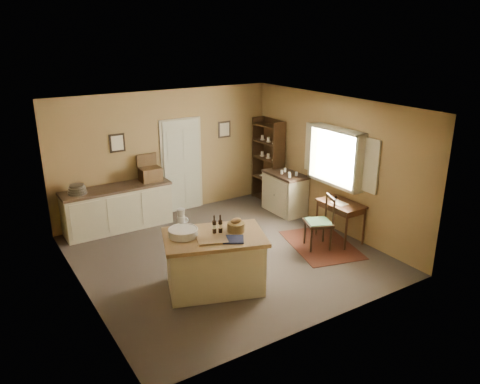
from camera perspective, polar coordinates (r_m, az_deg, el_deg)
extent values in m
plane|color=#4C423A|center=(8.59, -1.75, -7.66)|extent=(5.00, 5.00, 0.00)
cube|color=olive|center=(10.22, -9.01, 4.65)|extent=(5.00, 0.10, 2.70)
cube|color=olive|center=(6.19, 10.05, -5.30)|extent=(5.00, 0.10, 2.70)
cube|color=olive|center=(7.21, -19.23, -2.49)|extent=(0.10, 5.00, 2.70)
cube|color=olive|center=(9.52, 11.25, 3.44)|extent=(0.10, 5.00, 2.70)
plane|color=silver|center=(7.75, -1.95, 10.43)|extent=(5.00, 5.00, 0.00)
cube|color=#B9B79D|center=(10.40, -7.09, 3.33)|extent=(0.97, 0.06, 2.11)
cube|color=black|center=(9.76, -14.75, 5.80)|extent=(0.32, 0.02, 0.38)
cube|color=beige|center=(9.75, -14.73, 5.79)|extent=(0.24, 0.01, 0.30)
cube|color=black|center=(10.75, -1.92, 7.64)|extent=(0.32, 0.02, 0.38)
cube|color=beige|center=(10.74, -1.89, 7.63)|extent=(0.24, 0.01, 0.30)
cube|color=#B4AC8C|center=(9.40, 11.39, 1.11)|extent=(0.25, 1.32, 0.06)
cube|color=#B4AC8C|center=(9.13, 11.83, 7.44)|extent=(0.25, 1.32, 0.06)
cube|color=white|center=(9.33, 12.14, 4.32)|extent=(0.01, 1.20, 1.00)
cube|color=#B4AC8C|center=(8.76, 15.69, 3.06)|extent=(0.04, 0.35, 1.00)
cube|color=#B4AC8C|center=(9.89, 8.70, 5.38)|extent=(0.04, 0.35, 1.00)
cube|color=#B4AC8C|center=(7.39, -3.10, -8.72)|extent=(1.64, 1.31, 0.85)
cube|color=#936D49|center=(7.19, -3.16, -5.51)|extent=(1.78, 1.45, 0.06)
cylinder|color=white|center=(7.18, -6.95, -4.94)|extent=(0.45, 0.45, 0.11)
cube|color=#936D49|center=(7.00, -3.43, -5.85)|extent=(0.52, 0.44, 0.03)
cube|color=black|center=(7.01, -1.02, -5.80)|extent=(0.45, 0.43, 0.02)
cylinder|color=brown|center=(7.28, -0.49, -4.31)|extent=(0.27, 0.27, 0.14)
cylinder|color=black|center=(7.20, -3.15, -3.96)|extent=(0.06, 0.06, 0.29)
cylinder|color=black|center=(7.21, -2.42, -3.89)|extent=(0.06, 0.06, 0.29)
cube|color=#B4AC8C|center=(9.82, -14.67, -2.03)|extent=(2.14, 0.59, 0.85)
cube|color=#332319|center=(9.67, -14.89, 0.45)|extent=(2.18, 0.62, 0.05)
cube|color=#4B331C|center=(9.85, -10.85, 2.12)|extent=(0.43, 0.32, 0.28)
cylinder|color=#59544F|center=(9.46, -19.25, 0.32)|extent=(0.36, 0.36, 0.18)
cube|color=#4F1B12|center=(9.09, 9.85, -6.33)|extent=(1.48, 1.83, 0.01)
cube|color=#351D10|center=(9.09, 12.24, -1.38)|extent=(0.54, 0.88, 0.03)
cube|color=#351D10|center=(9.12, 12.21, -1.79)|extent=(0.48, 0.82, 0.10)
cube|color=silver|center=(9.05, 12.02, -1.34)|extent=(0.22, 0.30, 0.01)
cylinder|color=black|center=(9.31, 11.65, -0.58)|extent=(0.05, 0.05, 0.05)
cylinder|color=#351D10|center=(8.82, 12.79, -4.81)|extent=(0.04, 0.04, 0.72)
cylinder|color=#351D10|center=(9.13, 14.85, -4.14)|extent=(0.04, 0.04, 0.72)
cylinder|color=#351D10|center=(9.35, 9.35, -3.16)|extent=(0.04, 0.04, 0.72)
cylinder|color=#351D10|center=(9.65, 11.41, -2.58)|extent=(0.04, 0.04, 0.72)
cube|color=#B4AC8C|center=(10.43, 5.47, -0.20)|extent=(0.55, 0.99, 0.85)
cube|color=#332319|center=(10.29, 5.55, 2.16)|extent=(0.58, 1.03, 0.05)
cylinder|color=silver|center=(10.14, 5.94, 2.30)|extent=(0.24, 0.24, 0.09)
cube|color=black|center=(10.62, 4.75, 3.29)|extent=(0.33, 0.04, 1.95)
cube|color=black|center=(11.28, 2.20, 4.30)|extent=(0.33, 0.04, 1.95)
cube|color=black|center=(11.03, 4.10, 3.92)|extent=(0.02, 0.88, 1.95)
cube|color=black|center=(11.23, 3.34, -0.74)|extent=(0.33, 0.84, 0.03)
cube|color=black|center=(11.07, 3.39, 1.62)|extent=(0.33, 0.84, 0.03)
cube|color=black|center=(10.93, 3.44, 4.06)|extent=(0.33, 0.84, 0.03)
cube|color=black|center=(10.84, 3.48, 6.04)|extent=(0.33, 0.84, 0.03)
cube|color=black|center=(10.75, 3.53, 8.06)|extent=(0.33, 0.84, 0.03)
cylinder|color=white|center=(10.92, 3.45, 4.36)|extent=(0.12, 0.12, 0.11)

